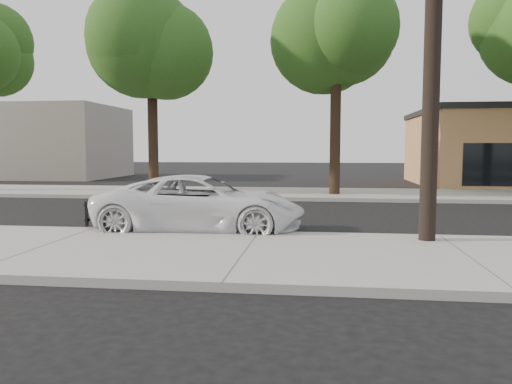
# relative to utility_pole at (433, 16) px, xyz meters

# --- Properties ---
(ground) EXTENTS (120.00, 120.00, 0.00)m
(ground) POSITION_rel_utility_pole_xyz_m (-3.60, 2.70, -4.70)
(ground) COLOR black
(ground) RESTS_ON ground
(near_sidewalk) EXTENTS (90.00, 4.40, 0.15)m
(near_sidewalk) POSITION_rel_utility_pole_xyz_m (-3.60, -1.60, -4.62)
(near_sidewalk) COLOR gray
(near_sidewalk) RESTS_ON ground
(far_sidewalk) EXTENTS (90.00, 5.00, 0.15)m
(far_sidewalk) POSITION_rel_utility_pole_xyz_m (-3.60, 11.20, -4.62)
(far_sidewalk) COLOR gray
(far_sidewalk) RESTS_ON ground
(curb_near) EXTENTS (90.00, 0.12, 0.16)m
(curb_near) POSITION_rel_utility_pole_xyz_m (-3.60, 0.60, -4.62)
(curb_near) COLOR #9E9B93
(curb_near) RESTS_ON ground
(building_far) EXTENTS (14.00, 8.00, 5.00)m
(building_far) POSITION_rel_utility_pole_xyz_m (-23.60, 22.70, -2.20)
(building_far) COLOR gray
(building_far) RESTS_ON ground
(utility_pole) EXTENTS (1.40, 0.34, 9.00)m
(utility_pole) POSITION_rel_utility_pole_xyz_m (0.00, 0.00, 0.00)
(utility_pole) COLOR black
(utility_pole) RESTS_ON near_sidewalk
(tree_b) EXTENTS (4.34, 4.20, 8.45)m
(tree_b) POSITION_rel_utility_pole_xyz_m (-9.41, 10.76, 1.45)
(tree_b) COLOR black
(tree_b) RESTS_ON far_sidewalk
(tree_c) EXTENTS (4.96, 4.80, 9.55)m
(tree_c) POSITION_rel_utility_pole_xyz_m (-1.38, 10.34, 2.21)
(tree_c) COLOR black
(tree_c) RESTS_ON far_sidewalk
(police_cruiser) EXTENTS (5.13, 2.48, 1.41)m
(police_cruiser) POSITION_rel_utility_pole_xyz_m (-5.10, 1.21, -4.00)
(police_cruiser) COLOR white
(police_cruiser) RESTS_ON ground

